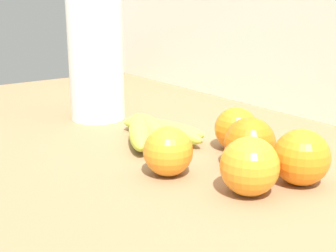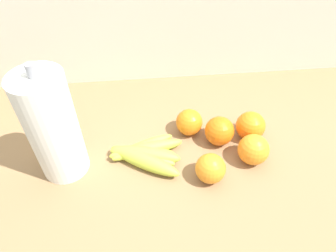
{
  "view_description": "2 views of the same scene",
  "coord_description": "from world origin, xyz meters",
  "px_view_note": "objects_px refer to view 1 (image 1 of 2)",
  "views": [
    {
      "loc": [
        0.46,
        -0.46,
        1.12
      ],
      "look_at": [
        -0.18,
        0.0,
        0.9
      ],
      "focal_mm": 49.51,
      "sensor_mm": 36.0,
      "label": 1
    },
    {
      "loc": [
        -0.22,
        -0.51,
        1.49
      ],
      "look_at": [
        -0.17,
        0.04,
        0.94
      ],
      "focal_mm": 32.23,
      "sensor_mm": 36.0,
      "label": 2
    }
  ],
  "objects_px": {
    "orange_back_right": "(168,151)",
    "orange_back_left": "(301,157)",
    "banana_bunch": "(151,130)",
    "mug": "(97,66)",
    "orange_right": "(236,129)",
    "orange_front": "(250,143)",
    "orange_center": "(250,166)",
    "paper_towel_roll": "(96,54)"
  },
  "relations": [
    {
      "from": "orange_right",
      "to": "mug",
      "type": "relative_size",
      "value": 0.74
    },
    {
      "from": "banana_bunch",
      "to": "orange_right",
      "type": "distance_m",
      "value": 0.16
    },
    {
      "from": "paper_towel_roll",
      "to": "orange_front",
      "type": "bearing_deg",
      "value": 6.68
    },
    {
      "from": "banana_bunch",
      "to": "orange_center",
      "type": "height_order",
      "value": "orange_center"
    },
    {
      "from": "mug",
      "to": "orange_back_left",
      "type": "bearing_deg",
      "value": -9.01
    },
    {
      "from": "orange_right",
      "to": "paper_towel_roll",
      "type": "xyz_separation_m",
      "value": [
        -0.34,
        -0.09,
        0.1
      ]
    },
    {
      "from": "orange_back_right",
      "to": "paper_towel_roll",
      "type": "xyz_separation_m",
      "value": [
        -0.36,
        0.07,
        0.1
      ]
    },
    {
      "from": "orange_back_right",
      "to": "orange_back_left",
      "type": "height_order",
      "value": "orange_back_left"
    },
    {
      "from": "orange_center",
      "to": "orange_right",
      "type": "relative_size",
      "value": 1.07
    },
    {
      "from": "orange_front",
      "to": "orange_center",
      "type": "bearing_deg",
      "value": -46.0
    },
    {
      "from": "orange_back_right",
      "to": "orange_center",
      "type": "bearing_deg",
      "value": 21.09
    },
    {
      "from": "orange_right",
      "to": "orange_center",
      "type": "bearing_deg",
      "value": -38.89
    },
    {
      "from": "banana_bunch",
      "to": "orange_back_left",
      "type": "xyz_separation_m",
      "value": [
        0.3,
        0.06,
        0.02
      ]
    },
    {
      "from": "orange_center",
      "to": "orange_front",
      "type": "height_order",
      "value": "same"
    },
    {
      "from": "orange_center",
      "to": "paper_towel_roll",
      "type": "height_order",
      "value": "paper_towel_roll"
    },
    {
      "from": "orange_front",
      "to": "mug",
      "type": "bearing_deg",
      "value": 169.23
    },
    {
      "from": "orange_center",
      "to": "mug",
      "type": "distance_m",
      "value": 0.9
    },
    {
      "from": "orange_back_right",
      "to": "mug",
      "type": "xyz_separation_m",
      "value": [
        -0.74,
        0.27,
        0.01
      ]
    },
    {
      "from": "mug",
      "to": "orange_front",
      "type": "bearing_deg",
      "value": -10.77
    },
    {
      "from": "orange_front",
      "to": "orange_back_right",
      "type": "bearing_deg",
      "value": -112.09
    },
    {
      "from": "orange_front",
      "to": "orange_back_left",
      "type": "bearing_deg",
      "value": 6.72
    },
    {
      "from": "orange_back_left",
      "to": "orange_right",
      "type": "bearing_deg",
      "value": 168.31
    },
    {
      "from": "orange_back_right",
      "to": "mug",
      "type": "distance_m",
      "value": 0.79
    },
    {
      "from": "banana_bunch",
      "to": "mug",
      "type": "relative_size",
      "value": 1.99
    },
    {
      "from": "orange_back_left",
      "to": "orange_right",
      "type": "height_order",
      "value": "orange_back_left"
    },
    {
      "from": "orange_front",
      "to": "orange_right",
      "type": "bearing_deg",
      "value": 149.43
    },
    {
      "from": "orange_back_left",
      "to": "mug",
      "type": "distance_m",
      "value": 0.9
    },
    {
      "from": "orange_back_right",
      "to": "orange_right",
      "type": "height_order",
      "value": "same"
    },
    {
      "from": "paper_towel_roll",
      "to": "orange_back_right",
      "type": "bearing_deg",
      "value": -11.48
    },
    {
      "from": "orange_center",
      "to": "orange_back_right",
      "type": "distance_m",
      "value": 0.13
    },
    {
      "from": "orange_back_left",
      "to": "orange_back_right",
      "type": "bearing_deg",
      "value": -136.57
    },
    {
      "from": "orange_right",
      "to": "paper_towel_roll",
      "type": "bearing_deg",
      "value": -164.42
    },
    {
      "from": "orange_right",
      "to": "paper_towel_roll",
      "type": "distance_m",
      "value": 0.36
    },
    {
      "from": "banana_bunch",
      "to": "orange_back_right",
      "type": "xyz_separation_m",
      "value": [
        0.16,
        -0.08,
        0.02
      ]
    },
    {
      "from": "paper_towel_roll",
      "to": "mug",
      "type": "bearing_deg",
      "value": 152.38
    },
    {
      "from": "orange_center",
      "to": "orange_back_right",
      "type": "bearing_deg",
      "value": -158.91
    },
    {
      "from": "orange_center",
      "to": "orange_front",
      "type": "xyz_separation_m",
      "value": [
        -0.07,
        0.08,
        -0.0
      ]
    },
    {
      "from": "banana_bunch",
      "to": "paper_towel_roll",
      "type": "bearing_deg",
      "value": -179.29
    },
    {
      "from": "banana_bunch",
      "to": "mug",
      "type": "xyz_separation_m",
      "value": [
        -0.58,
        0.2,
        0.03
      ]
    },
    {
      "from": "orange_front",
      "to": "orange_back_left",
      "type": "relative_size",
      "value": 0.99
    },
    {
      "from": "banana_bunch",
      "to": "orange_back_left",
      "type": "height_order",
      "value": "orange_back_left"
    },
    {
      "from": "orange_front",
      "to": "orange_back_left",
      "type": "xyz_separation_m",
      "value": [
        0.09,
        0.01,
        0.0
      ]
    }
  ]
}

